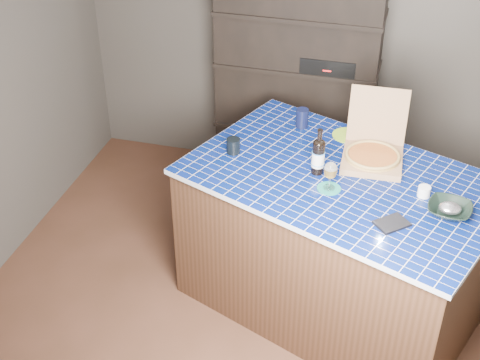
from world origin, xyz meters
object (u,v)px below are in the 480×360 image
(kitchen_island, at_px, (336,242))
(mead_bottle, at_px, (318,156))
(pizza_box, at_px, (373,153))
(wine_glass, at_px, (330,171))
(dvd_case, at_px, (392,223))
(bowl, at_px, (449,210))

(kitchen_island, relative_size, mead_bottle, 7.13)
(pizza_box, distance_m, wine_glass, 0.42)
(pizza_box, bearing_deg, kitchen_island, -125.29)
(wine_glass, height_order, dvd_case, wine_glass)
(pizza_box, height_order, mead_bottle, pizza_box)
(mead_bottle, xyz_separation_m, bowl, (0.75, -0.22, -0.09))
(kitchen_island, height_order, mead_bottle, mead_bottle)
(pizza_box, height_order, wine_glass, pizza_box)
(kitchen_island, distance_m, dvd_case, 0.70)
(pizza_box, bearing_deg, wine_glass, -121.49)
(kitchen_island, height_order, pizza_box, pizza_box)
(bowl, bearing_deg, wine_glass, 174.29)
(kitchen_island, height_order, bowl, bowl)
(pizza_box, relative_size, wine_glass, 2.58)
(dvd_case, distance_m, bowl, 0.34)
(pizza_box, xyz_separation_m, bowl, (0.45, -0.43, -0.03))
(mead_bottle, xyz_separation_m, wine_glass, (0.09, -0.15, 0.01))
(dvd_case, bearing_deg, bowl, 78.10)
(wine_glass, bearing_deg, kitchen_island, 66.99)
(pizza_box, height_order, bowl, pizza_box)
(wine_glass, bearing_deg, bowl, -5.71)
(mead_bottle, height_order, bowl, mead_bottle)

